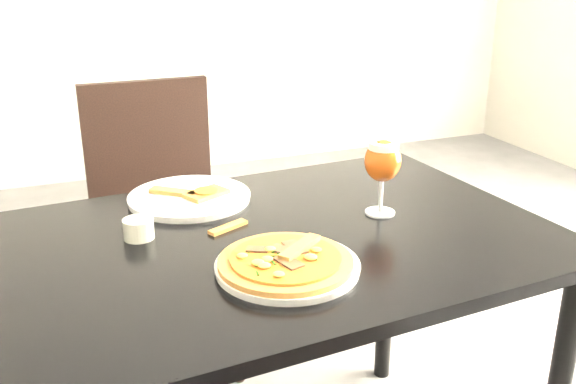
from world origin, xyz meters
name	(u,v)px	position (x,y,z in m)	size (l,w,h in m)	color
dining_table	(275,273)	(-0.28, 0.21, 0.66)	(1.25, 0.88, 0.75)	black
chair_far	(160,216)	(-0.40, 0.98, 0.52)	(0.44, 0.44, 0.94)	black
plate_main	(287,267)	(-0.31, 0.05, 0.76)	(0.28, 0.28, 0.01)	white
pizza	(286,260)	(-0.32, 0.05, 0.77)	(0.26, 0.26, 0.03)	brown
plate_second	(190,198)	(-0.40, 0.49, 0.76)	(0.30, 0.30, 0.02)	white
crust_scraps	(195,193)	(-0.39, 0.48, 0.77)	(0.19, 0.14, 0.01)	brown
loose_crust	(228,227)	(-0.36, 0.29, 0.75)	(0.10, 0.02, 0.01)	brown
sauce_cup	(138,228)	(-0.55, 0.31, 0.77)	(0.07, 0.07, 0.04)	#BABBA8
beer_glass	(383,161)	(-0.01, 0.24, 0.88)	(0.08, 0.08, 0.18)	silver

